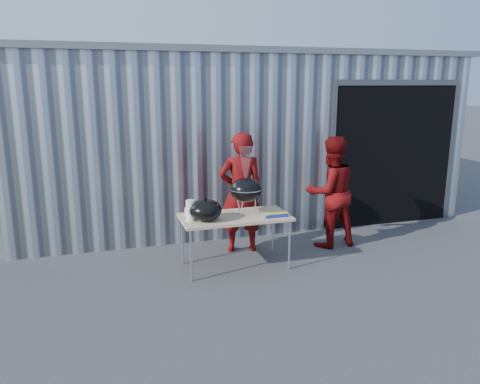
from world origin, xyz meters
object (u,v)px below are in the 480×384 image
object	(u,v)px
folding_table	(235,218)
kettle_grill	(246,184)
person_cook	(241,193)
person_bystander	(331,192)

from	to	relation	value
folding_table	kettle_grill	size ratio (longest dim) A/B	1.59
person_cook	person_bystander	size ratio (longest dim) A/B	1.05
kettle_grill	person_bystander	xyz separation A→B (m)	(1.52, 0.36, -0.29)
kettle_grill	person_cook	xyz separation A→B (m)	(0.10, 0.55, -0.25)
kettle_grill	person_bystander	size ratio (longest dim) A/B	0.54
person_bystander	person_cook	bearing A→B (deg)	-11.45
folding_table	person_bystander	xyz separation A→B (m)	(1.69, 0.43, 0.16)
folding_table	person_cook	size ratio (longest dim) A/B	0.82
person_cook	kettle_grill	bearing A→B (deg)	88.33
person_cook	person_bystander	xyz separation A→B (m)	(1.41, -0.20, -0.04)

